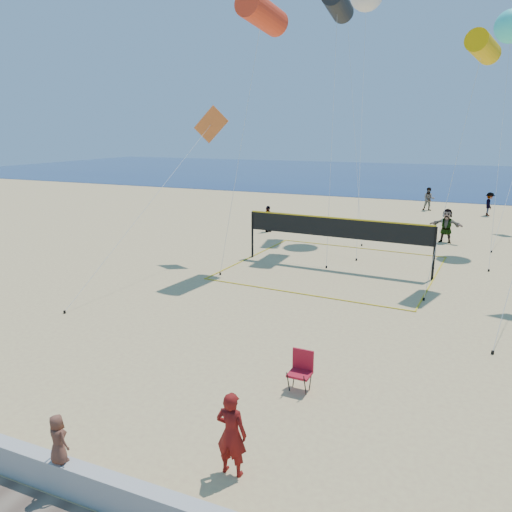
% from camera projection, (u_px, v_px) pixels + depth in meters
% --- Properties ---
extents(ground, '(120.00, 120.00, 0.00)m').
position_uv_depth(ground, '(265.00, 431.00, 10.27)').
color(ground, tan).
rests_on(ground, ground).
extents(ocean, '(140.00, 50.00, 0.03)m').
position_uv_depth(ocean, '(446.00, 177.00, 65.34)').
color(ocean, navy).
rests_on(ocean, ground).
extents(woman, '(0.59, 0.39, 1.60)m').
position_uv_depth(woman, '(231.00, 434.00, 8.83)').
color(woman, maroon).
rests_on(woman, ground).
extents(toddler, '(0.47, 0.36, 0.86)m').
position_uv_depth(toddler, '(58.00, 439.00, 8.29)').
color(toddler, brown).
rests_on(toddler, seawall).
extents(far_person_0, '(0.80, 1.00, 1.58)m').
position_uv_depth(far_person_0, '(268.00, 219.00, 30.14)').
color(far_person_0, gray).
rests_on(far_person_0, ground).
extents(far_person_1, '(1.77, 0.72, 1.86)m').
position_uv_depth(far_person_1, '(446.00, 226.00, 27.27)').
color(far_person_1, gray).
rests_on(far_person_1, ground).
extents(far_person_3, '(0.91, 0.74, 1.76)m').
position_uv_depth(far_person_3, '(429.00, 199.00, 38.09)').
color(far_person_3, gray).
rests_on(far_person_3, ground).
extents(far_person_4, '(0.73, 1.15, 1.68)m').
position_uv_depth(far_person_4, '(489.00, 204.00, 35.79)').
color(far_person_4, gray).
rests_on(far_person_4, ground).
extents(camp_chair, '(0.54, 0.66, 1.07)m').
position_uv_depth(camp_chair, '(301.00, 368.00, 11.81)').
color(camp_chair, '#A51223').
rests_on(camp_chair, ground).
extents(volleyball_net, '(9.06, 8.92, 2.29)m').
position_uv_depth(volleyball_net, '(336.00, 234.00, 22.08)').
color(volleyball_net, black).
rests_on(volleyball_net, ground).
extents(kite_0, '(1.68, 3.78, 11.38)m').
position_uv_depth(kite_0, '(262.00, 14.00, 20.42)').
color(kite_0, red).
rests_on(kite_0, ground).
extents(kite_1, '(1.81, 6.03, 12.65)m').
position_uv_depth(kite_1, '(338.00, 4.00, 24.05)').
color(kite_1, black).
rests_on(kite_1, ground).
extents(kite_2, '(1.79, 4.74, 9.60)m').
position_uv_depth(kite_2, '(483.00, 47.00, 18.68)').
color(kite_2, '#D8A702').
rests_on(kite_2, ground).
extents(kite_3, '(1.85, 9.00, 7.11)m').
position_uv_depth(kite_3, '(205.00, 132.00, 22.47)').
color(kite_3, orange).
rests_on(kite_3, ground).
extents(kite_7, '(1.83, 6.64, 11.70)m').
position_uv_depth(kite_7, '(511.00, 26.00, 24.20)').
color(kite_7, '#37DFD9').
rests_on(kite_7, ground).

